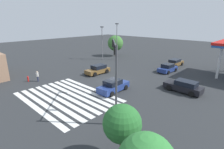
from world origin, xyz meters
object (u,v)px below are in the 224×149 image
(car_0, at_px, (168,68))
(street_light_pole_a, at_px, (117,38))
(street_light_pole_b, at_px, (102,40))
(car_2, at_px, (184,86))
(car_4, at_px, (98,70))
(car_3, at_px, (113,86))
(fire_hydrant, at_px, (28,79))
(tree_corner_b, at_px, (115,43))
(pedestrian, at_px, (37,76))
(traffic_signal_mast, at_px, (115,64))
(car_1, at_px, (175,63))
(tree_corner_c, at_px, (122,124))

(car_0, xyz_separation_m, street_light_pole_a, (-13.52, 1.39, 4.26))
(street_light_pole_b, bearing_deg, car_2, -16.80)
(car_0, distance_m, car_4, 12.50)
(car_3, bearing_deg, fire_hydrant, 113.36)
(tree_corner_b, bearing_deg, car_4, -58.47)
(car_3, distance_m, pedestrian, 12.04)
(car_0, relative_size, pedestrian, 2.61)
(street_light_pole_a, bearing_deg, car_4, -64.06)
(traffic_signal_mast, xyz_separation_m, car_4, (-11.31, 8.01, -4.33))
(pedestrian, distance_m, tree_corner_b, 23.61)
(car_0, height_order, car_1, car_0)
(pedestrian, bearing_deg, car_0, 13.36)
(car_1, xyz_separation_m, car_3, (-0.00, -18.32, 0.06))
(car_1, relative_size, street_light_pole_b, 0.61)
(traffic_signal_mast, bearing_deg, street_light_pole_b, 4.06)
(car_4, bearing_deg, car_0, 140.38)
(tree_corner_b, xyz_separation_m, fire_hydrant, (3.95, -23.98, -2.89))
(car_3, relative_size, street_light_pole_a, 0.57)
(car_1, distance_m, street_light_pole_a, 13.80)
(car_2, height_order, car_3, car_3)
(car_0, xyz_separation_m, street_light_pole_b, (-16.32, -0.59, 3.89))
(car_1, xyz_separation_m, fire_hydrant, (-12.00, -24.35, -0.25))
(pedestrian, bearing_deg, fire_hydrant, -178.95)
(car_3, height_order, car_4, car_3)
(car_0, height_order, street_light_pole_a, street_light_pole_a)
(car_4, bearing_deg, car_2, 100.41)
(car_0, xyz_separation_m, car_4, (-8.30, -9.34, 0.04))
(pedestrian, distance_m, fire_hydrant, 1.54)
(car_4, xyz_separation_m, pedestrian, (-3.55, -9.02, 0.17))
(car_4, height_order, pedestrian, pedestrian)
(car_2, height_order, fire_hydrant, car_2)
(car_3, distance_m, tree_corner_c, 11.89)
(car_2, relative_size, car_4, 1.08)
(car_1, relative_size, tree_corner_c, 1.16)
(car_2, bearing_deg, car_0, -49.88)
(pedestrian, height_order, street_light_pole_b, street_light_pole_b)
(car_0, distance_m, tree_corner_b, 17.66)
(traffic_signal_mast, distance_m, street_light_pole_a, 25.00)
(tree_corner_c, bearing_deg, street_light_pole_a, 132.39)
(tree_corner_c, height_order, fire_hydrant, tree_corner_c)
(pedestrian, xyz_separation_m, fire_hydrant, (-1.04, -1.03, -0.47))
(car_2, bearing_deg, tree_corner_b, -26.07)
(street_light_pole_b, xyz_separation_m, tree_corner_b, (-0.53, 5.17, -1.26))
(pedestrian, bearing_deg, tree_corner_c, -53.28)
(traffic_signal_mast, height_order, tree_corner_c, traffic_signal_mast)
(car_4, bearing_deg, car_1, 154.61)
(car_3, bearing_deg, car_2, -50.89)
(car_2, xyz_separation_m, car_4, (-14.09, -2.08, -0.02))
(car_0, bearing_deg, car_3, 179.80)
(car_3, bearing_deg, car_4, 58.15)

